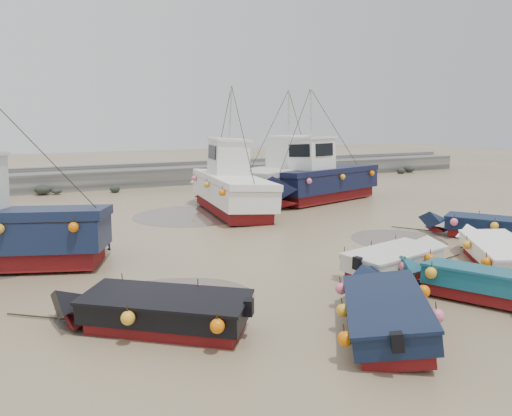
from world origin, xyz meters
The scene contains 15 objects.
ground centered at (0.00, 0.00, 0.00)m, with size 120.00×120.00×0.00m, color #998562.
seawall centered at (0.05, 21.99, 0.63)m, with size 60.00×4.92×1.50m.
puddle_a centered at (-3.77, -0.55, 0.00)m, with size 5.07×5.07×0.01m, color #564D43.
puddle_b centered at (6.35, 1.86, 0.00)m, with size 3.48×3.48×0.01m, color #564D43.
puddle_d centered at (0.81, 10.17, 0.00)m, with size 5.57×5.57×0.01m, color #564D43.
dinghy_1 centered at (0.37, -4.31, 0.55)m, with size 4.07×5.34×1.43m.
dinghy_2 centered at (3.56, -3.80, 0.57)m, with size 2.99×4.83×1.43m.
dinghy_3 centered at (6.82, -2.10, 0.54)m, with size 4.13×5.49×1.43m.
dinghy_4 centered at (-4.38, -1.99, 0.55)m, with size 5.07×4.30×1.43m.
dinghy_5 centered at (3.36, -1.47, 0.56)m, with size 5.32×2.28×1.43m.
dinghy_6 centered at (9.70, 0.64, 0.55)m, with size 3.97×5.35×1.43m.
cabin_boat_1 centered at (2.91, 10.46, 1.34)m, with size 3.59×10.29×6.22m.
cabin_boat_2 centered at (8.53, 10.81, 1.34)m, with size 10.15×4.66×6.22m.
cabin_boat_3 centered at (7.65, 12.71, 1.35)m, with size 9.39×6.25×6.22m.
person centered at (-4.08, 5.38, 0.00)m, with size 0.58×0.38×1.60m, color #171C32.
Camera 1 is at (-7.01, -12.42, 4.66)m, focal length 35.00 mm.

